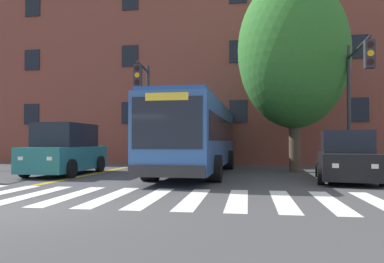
{
  "coord_description": "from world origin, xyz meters",
  "views": [
    {
      "loc": [
        4.89,
        -7.41,
        1.48
      ],
      "look_at": [
        2.06,
        8.66,
        1.9
      ],
      "focal_mm": 35.0,
      "sensor_mm": 36.0,
      "label": 1
    }
  ],
  "objects_px": {
    "car_teal_near_lane": "(66,150)",
    "traffic_light_overhead": "(144,97)",
    "city_bus": "(198,135)",
    "street_tree_curbside_large": "(294,53)",
    "traffic_light_near_corner": "(357,84)",
    "car_black_far_lane": "(347,158)"
  },
  "relations": [
    {
      "from": "city_bus",
      "to": "street_tree_curbside_large",
      "type": "bearing_deg",
      "value": 17.92
    },
    {
      "from": "city_bus",
      "to": "traffic_light_near_corner",
      "type": "height_order",
      "value": "traffic_light_near_corner"
    },
    {
      "from": "car_teal_near_lane",
      "to": "traffic_light_overhead",
      "type": "bearing_deg",
      "value": 28.95
    },
    {
      "from": "traffic_light_near_corner",
      "to": "traffic_light_overhead",
      "type": "bearing_deg",
      "value": 172.64
    },
    {
      "from": "car_teal_near_lane",
      "to": "street_tree_curbside_large",
      "type": "height_order",
      "value": "street_tree_curbside_large"
    },
    {
      "from": "city_bus",
      "to": "street_tree_curbside_large",
      "type": "xyz_separation_m",
      "value": [
        4.48,
        1.45,
        3.97
      ]
    },
    {
      "from": "traffic_light_near_corner",
      "to": "traffic_light_overhead",
      "type": "relative_size",
      "value": 1.08
    },
    {
      "from": "street_tree_curbside_large",
      "to": "traffic_light_near_corner",
      "type": "bearing_deg",
      "value": -51.11
    },
    {
      "from": "city_bus",
      "to": "car_black_far_lane",
      "type": "xyz_separation_m",
      "value": [
        5.98,
        -2.41,
        -0.92
      ]
    },
    {
      "from": "car_teal_near_lane",
      "to": "traffic_light_overhead",
      "type": "height_order",
      "value": "traffic_light_overhead"
    },
    {
      "from": "car_black_far_lane",
      "to": "city_bus",
      "type": "bearing_deg",
      "value": 158.05
    },
    {
      "from": "car_teal_near_lane",
      "to": "traffic_light_near_corner",
      "type": "relative_size",
      "value": 0.88
    },
    {
      "from": "traffic_light_near_corner",
      "to": "street_tree_curbside_large",
      "type": "bearing_deg",
      "value": 128.89
    },
    {
      "from": "car_teal_near_lane",
      "to": "traffic_light_overhead",
      "type": "relative_size",
      "value": 0.95
    },
    {
      "from": "car_teal_near_lane",
      "to": "street_tree_curbside_large",
      "type": "bearing_deg",
      "value": 17.46
    },
    {
      "from": "car_teal_near_lane",
      "to": "street_tree_curbside_large",
      "type": "distance_m",
      "value": 11.58
    },
    {
      "from": "city_bus",
      "to": "traffic_light_overhead",
      "type": "distance_m",
      "value": 3.14
    },
    {
      "from": "car_teal_near_lane",
      "to": "traffic_light_overhead",
      "type": "distance_m",
      "value": 4.28
    },
    {
      "from": "city_bus",
      "to": "street_tree_curbside_large",
      "type": "height_order",
      "value": "street_tree_curbside_large"
    },
    {
      "from": "car_black_far_lane",
      "to": "traffic_light_near_corner",
      "type": "distance_m",
      "value": 3.22
    },
    {
      "from": "traffic_light_near_corner",
      "to": "traffic_light_overhead",
      "type": "distance_m",
      "value": 9.3
    },
    {
      "from": "traffic_light_near_corner",
      "to": "car_teal_near_lane",
      "type": "bearing_deg",
      "value": -177.69
    }
  ]
}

